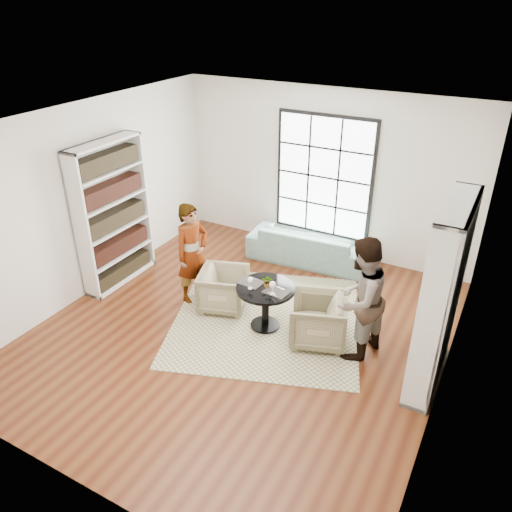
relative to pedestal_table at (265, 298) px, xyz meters
The scene contains 16 objects.
ground 0.61m from the pedestal_table, 133.89° to the right, with size 6.00×6.00×0.00m, color #5F3016.
room_shell 0.85m from the pedestal_table, 130.68° to the left, with size 6.00×6.01×6.00m.
rug 0.52m from the pedestal_table, 111.51° to the left, with size 2.72×2.72×0.01m, color #B8B48A.
pedestal_table is the anchor object (origin of this frame).
sofa 2.22m from the pedestal_table, 96.64° to the left, with size 2.17×0.85×0.63m, color slate.
armchair_left 0.83m from the pedestal_table, 169.82° to the left, with size 0.70×0.72×0.65m, color tan.
armchair_right 0.81m from the pedestal_table, ahead, with size 0.75×0.77×0.70m, color tan.
person_left 1.39m from the pedestal_table, behind, with size 0.59×0.39×1.62m, color gray.
person_right 1.40m from the pedestal_table, ahead, with size 0.84×0.66×1.73m, color gray.
placemat_left 0.31m from the pedestal_table, behind, with size 0.34×0.26×0.01m, color black.
placemat_right 0.27m from the pedestal_table, 10.55° to the right, with size 0.34×0.26×0.01m, color black.
cutlery_left 0.32m from the pedestal_table, behind, with size 0.14×0.22×0.01m, color silver, non-canonical shape.
cutlery_right 0.27m from the pedestal_table, 10.55° to the right, with size 0.14×0.22×0.01m, color silver, non-canonical shape.
wine_glass_left 0.38m from the pedestal_table, 143.27° to the right, with size 0.08×0.08×0.18m.
wine_glass_right 0.39m from the pedestal_table, 34.73° to the right, with size 0.09×0.09×0.20m.
flower_centerpiece 0.28m from the pedestal_table, 46.47° to the left, with size 0.17×0.14×0.19m, color gray.
Camera 1 is at (3.00, -5.09, 4.43)m, focal length 35.00 mm.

